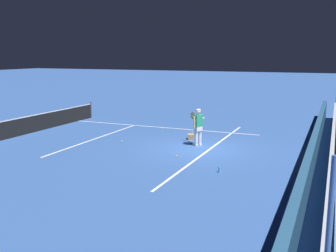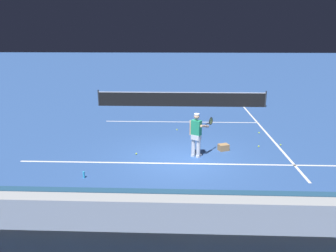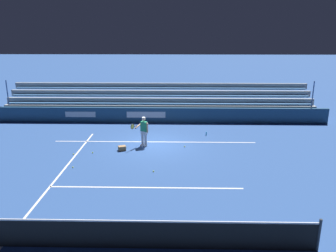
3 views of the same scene
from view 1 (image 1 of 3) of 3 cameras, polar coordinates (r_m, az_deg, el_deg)
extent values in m
plane|color=#2D5193|center=(17.90, 4.48, -3.28)|extent=(160.00, 160.00, 0.00)
cube|color=white|center=(17.75, 6.01, -3.41)|extent=(12.00, 0.10, 0.01)
cube|color=white|center=(23.10, -1.63, -0.15)|extent=(0.10, 12.00, 0.01)
cube|color=white|center=(20.30, -10.38, -1.78)|extent=(8.22, 0.10, 0.01)
cube|color=navy|center=(16.90, 20.47, -2.82)|extent=(24.35, 0.24, 1.10)
cube|color=silver|center=(17.76, 20.22, -2.01)|extent=(2.80, 0.01, 0.44)
cube|color=silver|center=(22.45, 20.93, 0.42)|extent=(2.20, 0.01, 0.40)
cylinder|color=silver|center=(18.33, 4.13, -1.55)|extent=(0.15, 0.15, 0.88)
cylinder|color=silver|center=(18.47, 4.66, -1.46)|extent=(0.15, 0.15, 0.88)
cube|color=white|center=(18.46, 4.00, -2.71)|extent=(0.24, 0.30, 0.09)
cube|color=white|center=(18.60, 4.52, -2.62)|extent=(0.24, 0.30, 0.09)
cube|color=silver|center=(18.33, 4.41, -0.40)|extent=(0.40, 0.37, 0.20)
cube|color=#239366|center=(18.26, 4.43, 0.74)|extent=(0.42, 0.37, 0.58)
sphere|color=tan|center=(18.20, 4.43, 2.08)|extent=(0.21, 0.21, 0.21)
cylinder|color=white|center=(18.19, 4.43, 2.36)|extent=(0.20, 0.20, 0.05)
cylinder|color=tan|center=(18.12, 3.83, 0.54)|extent=(0.09, 0.09, 0.56)
cylinder|color=tan|center=(18.56, 4.62, 1.05)|extent=(0.38, 0.54, 0.24)
cylinder|color=black|center=(18.73, 4.15, 1.30)|extent=(0.18, 0.27, 0.03)
torus|color=black|center=(18.94, 3.62, 1.52)|extent=(0.18, 0.28, 0.31)
cylinder|color=#D6D14C|center=(18.94, 3.62, 1.52)|extent=(0.15, 0.23, 0.27)
cube|color=#A87F51|center=(19.79, 3.33, -1.56)|extent=(0.48, 0.42, 0.26)
sphere|color=#CCE533|center=(21.38, 3.59, -0.93)|extent=(0.07, 0.07, 0.07)
sphere|color=#CCE533|center=(19.28, -6.70, -2.23)|extent=(0.07, 0.07, 0.07)
sphere|color=#CCE533|center=(22.37, 3.83, -0.43)|extent=(0.07, 0.07, 0.07)
sphere|color=#CCE533|center=(16.41, 1.23, -4.39)|extent=(0.07, 0.07, 0.07)
sphere|color=#CCE533|center=(22.55, -0.85, -0.32)|extent=(0.07, 0.07, 0.07)
cylinder|color=#33B2E5|center=(14.38, 7.46, -6.30)|extent=(0.07, 0.07, 0.22)
cylinder|color=#33383D|center=(26.93, -11.14, 2.31)|extent=(0.09, 0.09, 1.07)
cube|color=black|center=(22.67, -18.96, 0.25)|extent=(11.00, 0.02, 0.91)
cube|color=white|center=(22.60, -19.03, 1.45)|extent=(11.00, 0.04, 0.05)
camera|label=2|loc=(17.56, 44.32, 8.50)|focal=35.00mm
camera|label=3|loc=(28.23, -34.74, 12.89)|focal=35.00mm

